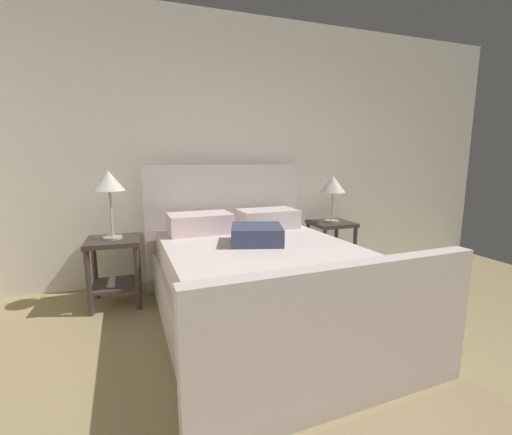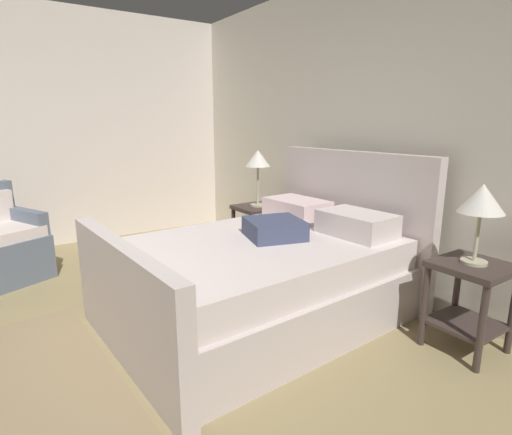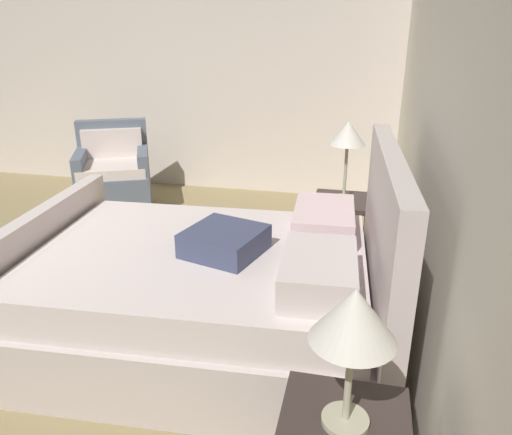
{
  "view_description": "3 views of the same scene",
  "coord_description": "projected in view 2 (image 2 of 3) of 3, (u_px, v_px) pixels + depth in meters",
  "views": [
    {
      "loc": [
        -1.08,
        -0.66,
        1.27
      ],
      "look_at": [
        -0.22,
        1.94,
        0.81
      ],
      "focal_mm": 23.49,
      "sensor_mm": 36.0,
      "label": 1
    },
    {
      "loc": [
        2.16,
        0.05,
        1.48
      ],
      "look_at": [
        -0.11,
        1.58,
        0.84
      ],
      "focal_mm": 28.74,
      "sensor_mm": 36.0,
      "label": 2
    },
    {
      "loc": [
        2.19,
        2.57,
        1.84
      ],
      "look_at": [
        -0.35,
        2.0,
        0.81
      ],
      "focal_mm": 34.31,
      "sensor_mm": 36.0,
      "label": 3
    }
  ],
  "objects": [
    {
      "name": "table_lamp_right",
      "position": [
        482.0,
        201.0,
        2.51
      ],
      "size": [
        0.28,
        0.28,
        0.51
      ],
      "color": "#B7B293",
      "rests_on": "nightstand_right"
    },
    {
      "name": "nightstand_left",
      "position": [
        258.0,
        224.0,
        4.4
      ],
      "size": [
        0.44,
        0.44,
        0.6
      ],
      "color": "#3A2F2B",
      "rests_on": "ground"
    },
    {
      "name": "nightstand_right",
      "position": [
        470.0,
        292.0,
        2.65
      ],
      "size": [
        0.44,
        0.44,
        0.6
      ],
      "color": "#3A2F2B",
      "rests_on": "ground"
    },
    {
      "name": "table_lamp_left",
      "position": [
        258.0,
        161.0,
        4.25
      ],
      "size": [
        0.26,
        0.26,
        0.59
      ],
      "color": "#B7B293",
      "rests_on": "nightstand_left"
    },
    {
      "name": "wall_back",
      "position": [
        405.0,
        133.0,
        3.36
      ],
      "size": [
        6.5,
        0.12,
        2.77
      ],
      "primitive_type": "cube",
      "color": "silver",
      "rests_on": "ground"
    },
    {
      "name": "ground_plane",
      "position": [
        8.0,
        426.0,
        2.06
      ],
      "size": [
        6.38,
        5.83,
        0.02
      ],
      "primitive_type": "cube",
      "color": "#968459"
    },
    {
      "name": "bed",
      "position": [
        265.0,
        273.0,
        3.13
      ],
      "size": [
        1.74,
        2.24,
        1.23
      ],
      "color": "beige",
      "rests_on": "ground"
    },
    {
      "name": "area_rug",
      "position": [
        29.0,
        389.0,
        2.32
      ],
      "size": [
        1.91,
        1.01,
        0.01
      ],
      "primitive_type": "cube",
      "rotation": [
        0.0,
        0.0,
        0.06
      ],
      "color": "#937C58",
      "rests_on": "ground"
    }
  ]
}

